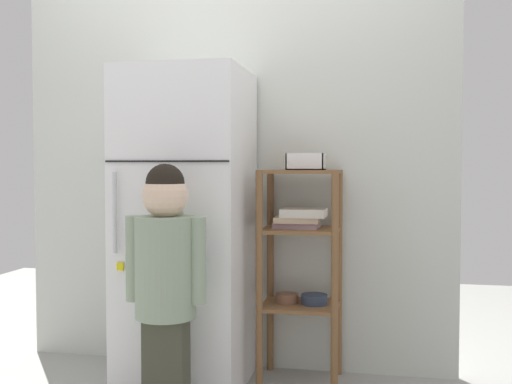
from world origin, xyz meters
name	(u,v)px	position (x,y,z in m)	size (l,w,h in m)	color
kitchen_wall_back	(233,178)	(0.00, 0.35, 1.05)	(2.42, 0.03, 2.10)	silver
refrigerator	(187,228)	(-0.16, 0.02, 0.80)	(0.61, 0.63, 1.60)	white
child_standing	(166,266)	(-0.11, -0.45, 0.68)	(0.36, 0.27, 1.12)	#424233
pantry_shelf_unit	(301,250)	(0.40, 0.14, 0.69)	(0.41, 0.35, 1.09)	brown
fruit_bin	(307,163)	(0.44, 0.14, 1.13)	(0.19, 0.18, 0.08)	white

